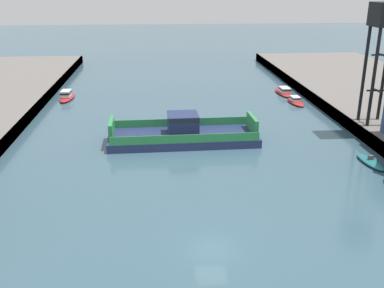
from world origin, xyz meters
name	(u,v)px	position (x,y,z in m)	size (l,w,h in m)	color
ground_plane	(211,249)	(0.00, 0.00, 0.00)	(400.00, 400.00, 0.00)	#385666
chain_ferry	(183,134)	(-0.67, 25.59, 1.16)	(19.87, 7.61, 3.89)	navy
moored_boat_near_left	(370,162)	(20.80, 16.16, 0.29)	(2.02, 5.52, 1.06)	#237075
moored_boat_near_right	(67,96)	(-20.35, 50.25, 0.64)	(2.53, 7.41, 1.72)	red
moored_boat_mid_right	(296,101)	(20.31, 43.93, 0.44)	(2.50, 5.84, 1.20)	red
moored_boat_far_left	(284,91)	(20.16, 50.91, 0.51)	(2.61, 7.72, 1.38)	red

